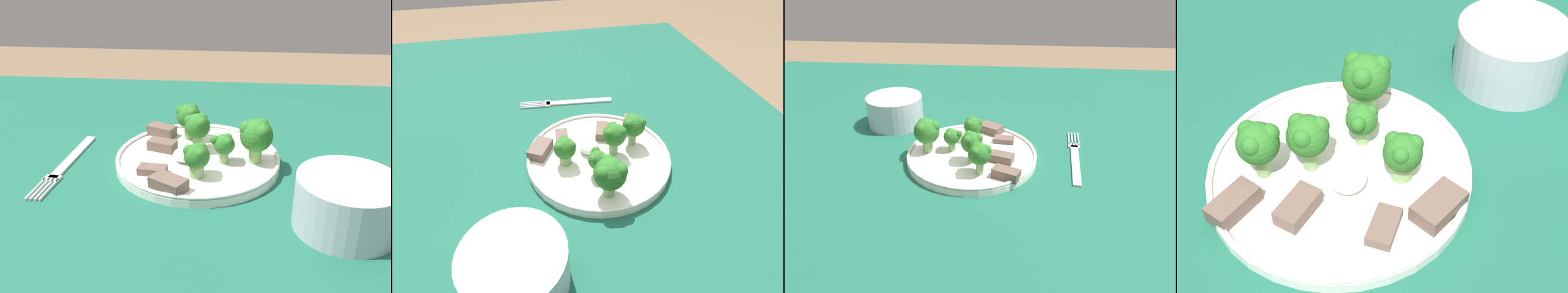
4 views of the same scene
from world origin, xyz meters
TOP-DOWN VIEW (x-y plane):
  - table at (0.00, 0.00)m, footprint 1.40×1.07m
  - dinner_plate at (0.03, -0.10)m, footprint 0.25×0.25m
  - fork at (0.23, -0.08)m, footprint 0.04×0.21m
  - cream_bowl at (-0.17, 0.05)m, footprint 0.13×0.13m
  - broccoli_floret_near_rim_left at (0.03, -0.13)m, footprint 0.04×0.04m
  - broccoli_floret_center_left at (-0.06, -0.09)m, footprint 0.05×0.05m
  - broccoli_floret_back_left at (-0.01, -0.09)m, footprint 0.03×0.03m
  - broccoli_floret_front_left at (0.05, -0.17)m, footprint 0.04×0.04m
  - broccoli_floret_center_back at (0.02, -0.04)m, footprint 0.04×0.04m
  - meat_slice_front_slice at (0.09, -0.12)m, footprint 0.05×0.04m
  - meat_slice_middle_slice at (0.09, -0.04)m, footprint 0.04×0.03m
  - meat_slice_rear_slice at (0.10, -0.18)m, footprint 0.05×0.04m
  - meat_slice_edge_slice at (0.06, -0.00)m, footprint 0.06×0.05m
  - sauce_dollop at (0.04, -0.09)m, footprint 0.04×0.03m

SIDE VIEW (x-z plane):
  - table at x=0.00m, z-range 0.30..1.07m
  - fork at x=0.23m, z-range 0.77..0.77m
  - dinner_plate at x=0.03m, z-range 0.77..0.79m
  - meat_slice_middle_slice at x=0.09m, z-range 0.78..0.79m
  - meat_slice_front_slice at x=0.09m, z-range 0.78..0.80m
  - meat_slice_rear_slice at x=0.10m, z-range 0.78..0.80m
  - meat_slice_edge_slice at x=0.06m, z-range 0.78..0.80m
  - sauce_dollop at x=0.04m, z-range 0.78..0.80m
  - cream_bowl at x=-0.17m, z-range 0.77..0.84m
  - broccoli_floret_back_left at x=-0.01m, z-range 0.79..0.84m
  - broccoli_floret_center_back at x=0.02m, z-range 0.79..0.84m
  - broccoli_floret_near_rim_left at x=0.03m, z-range 0.79..0.85m
  - broccoli_floret_front_left at x=0.05m, z-range 0.79..0.85m
  - broccoli_floret_center_left at x=-0.06m, z-range 0.79..0.86m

